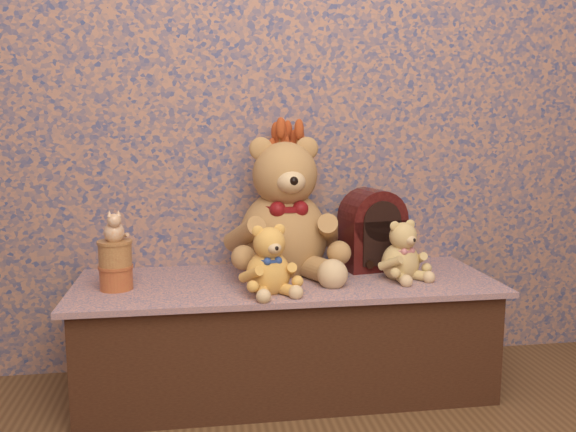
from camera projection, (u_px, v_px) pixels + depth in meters
name	position (u px, v px, depth m)	size (l,w,h in m)	color
display_shelf	(286.00, 335.00, 2.18)	(1.49, 0.55, 0.41)	#3B4C7A
teddy_large	(283.00, 201.00, 2.21)	(0.43, 0.51, 0.54)	#9D6E3D
teddy_medium	(268.00, 256.00, 1.98)	(0.19, 0.23, 0.25)	#C68C38
teddy_small	(401.00, 247.00, 2.16)	(0.18, 0.22, 0.23)	tan
cathedral_radio	(372.00, 229.00, 2.30)	(0.22, 0.16, 0.31)	black
ceramic_vase	(286.00, 240.00, 2.31)	(0.13, 0.13, 0.22)	tan
dried_stalks	(286.00, 153.00, 2.26)	(0.23, 0.23, 0.44)	#B1431C
biscuit_tin_lower	(116.00, 278.00, 2.02)	(0.11, 0.11, 0.08)	#C8823A
biscuit_tin_upper	(115.00, 254.00, 2.01)	(0.11, 0.11, 0.09)	tan
cat_figurine	(114.00, 225.00, 2.00)	(0.08, 0.09, 0.11)	silver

